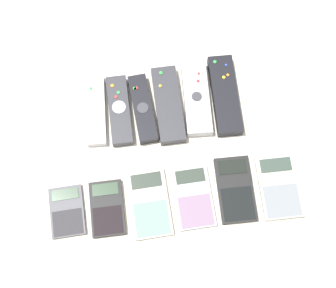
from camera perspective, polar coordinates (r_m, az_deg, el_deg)
name	(u,v)px	position (r m, az deg, el deg)	size (l,w,h in m)	color
ground_plane	(169,156)	(1.07, 0.16, -1.43)	(3.00, 3.00, 0.00)	beige
remote_0	(96,110)	(1.11, -8.77, 4.07)	(0.05, 0.18, 0.02)	#B7B7BC
remote_1	(120,111)	(1.10, -5.92, 4.08)	(0.05, 0.17, 0.03)	#333338
remote_2	(143,109)	(1.10, -3.09, 4.31)	(0.05, 0.17, 0.03)	black
remote_3	(168,105)	(1.10, 0.02, 4.80)	(0.06, 0.19, 0.03)	#333338
remote_4	(196,98)	(1.11, 3.48, 5.58)	(0.07, 0.19, 0.03)	#B7B7BC
remote_5	(225,95)	(1.12, 6.93, 5.93)	(0.06, 0.20, 0.03)	black
calculator_0	(67,211)	(1.06, -12.20, -8.03)	(0.08, 0.11, 0.01)	#4C4C51
calculator_1	(107,208)	(1.04, -7.42, -7.77)	(0.07, 0.12, 0.02)	black
calculator_2	(150,203)	(1.04, -2.26, -7.26)	(0.09, 0.15, 0.01)	beige
calculator_3	(193,197)	(1.04, 3.12, -6.49)	(0.08, 0.14, 0.01)	#B2B2B7
calculator_4	(235,189)	(1.05, 8.20, -5.50)	(0.08, 0.15, 0.02)	black
calculator_5	(279,187)	(1.08, 13.38, -5.09)	(0.09, 0.15, 0.01)	beige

